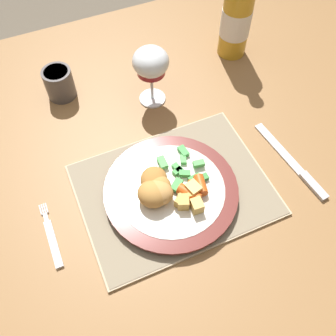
% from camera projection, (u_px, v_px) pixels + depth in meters
% --- Properties ---
extents(ground_plane, '(6.00, 6.00, 0.00)m').
position_uv_depth(ground_plane, '(154.00, 276.00, 1.40)').
color(ground_plane, brown).
extents(dining_table, '(1.53, 1.08, 0.74)m').
position_uv_depth(dining_table, '(145.00, 185.00, 0.84)').
color(dining_table, olive).
rests_on(dining_table, ground).
extents(placemat, '(0.37, 0.28, 0.01)m').
position_uv_depth(placemat, '(174.00, 189.00, 0.75)').
color(placemat, tan).
rests_on(placemat, dining_table).
extents(dinner_plate, '(0.26, 0.26, 0.02)m').
position_uv_depth(dinner_plate, '(171.00, 191.00, 0.73)').
color(dinner_plate, silver).
rests_on(dinner_plate, placemat).
extents(breaded_croquettes, '(0.09, 0.11, 0.04)m').
position_uv_depth(breaded_croquettes, '(156.00, 189.00, 0.70)').
color(breaded_croquettes, '#B77F3D').
rests_on(breaded_croquettes, dinner_plate).
extents(green_beans_pile, '(0.09, 0.10, 0.01)m').
position_uv_depth(green_beans_pile, '(183.00, 169.00, 0.74)').
color(green_beans_pile, '#4CA84C').
rests_on(green_beans_pile, dinner_plate).
extents(glazed_carrots, '(0.06, 0.06, 0.02)m').
position_uv_depth(glazed_carrots, '(194.00, 191.00, 0.71)').
color(glazed_carrots, '#CC5119').
rests_on(glazed_carrots, dinner_plate).
extents(fork, '(0.01, 0.14, 0.01)m').
position_uv_depth(fork, '(52.00, 239.00, 0.69)').
color(fork, silver).
rests_on(fork, dining_table).
extents(table_knife, '(0.04, 0.22, 0.01)m').
position_uv_depth(table_knife, '(296.00, 166.00, 0.78)').
color(table_knife, silver).
rests_on(table_knife, dining_table).
extents(wine_glass, '(0.08, 0.08, 0.14)m').
position_uv_depth(wine_glass, '(151.00, 64.00, 0.80)').
color(wine_glass, silver).
rests_on(wine_glass, dining_table).
extents(bottle, '(0.07, 0.07, 0.29)m').
position_uv_depth(bottle, '(237.00, 13.00, 0.89)').
color(bottle, gold).
rests_on(bottle, dining_table).
extents(roast_potatoes, '(0.06, 0.06, 0.03)m').
position_uv_depth(roast_potatoes, '(190.00, 198.00, 0.70)').
color(roast_potatoes, '#DBB256').
rests_on(roast_potatoes, dinner_plate).
extents(drinking_cup, '(0.07, 0.07, 0.07)m').
position_uv_depth(drinking_cup, '(59.00, 83.00, 0.87)').
color(drinking_cup, '#4C4747').
rests_on(drinking_cup, dining_table).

